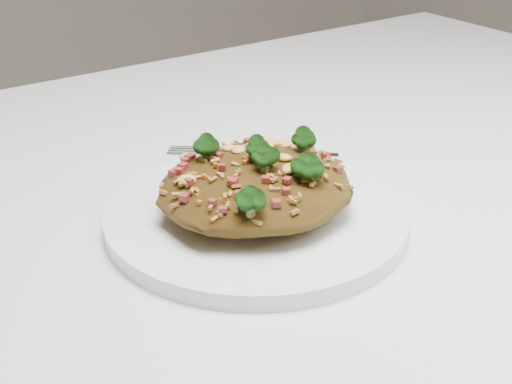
{
  "coord_description": "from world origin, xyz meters",
  "views": [
    {
      "loc": [
        -0.38,
        -0.48,
        1.04
      ],
      "look_at": [
        -0.09,
        -0.06,
        0.78
      ],
      "focal_mm": 50.0,
      "sensor_mm": 36.0,
      "label": 1
    }
  ],
  "objects_px": {
    "fried_rice": "(257,178)",
    "fork": "(261,153)",
    "dining_table": "(293,253)",
    "plate": "(256,216)"
  },
  "relations": [
    {
      "from": "fried_rice",
      "to": "fork",
      "type": "height_order",
      "value": "fried_rice"
    },
    {
      "from": "dining_table",
      "to": "fork",
      "type": "xyz_separation_m",
      "value": [
        -0.02,
        0.02,
        0.11
      ]
    },
    {
      "from": "fried_rice",
      "to": "dining_table",
      "type": "bearing_deg",
      "value": 34.98
    },
    {
      "from": "fried_rice",
      "to": "plate",
      "type": "bearing_deg",
      "value": 111.31
    },
    {
      "from": "plate",
      "to": "fried_rice",
      "type": "relative_size",
      "value": 1.53
    },
    {
      "from": "fried_rice",
      "to": "fork",
      "type": "xyz_separation_m",
      "value": [
        0.06,
        0.09,
        -0.03
      ]
    },
    {
      "from": "fork",
      "to": "dining_table",
      "type": "bearing_deg",
      "value": -7.58
    },
    {
      "from": "dining_table",
      "to": "fried_rice",
      "type": "height_order",
      "value": "fried_rice"
    },
    {
      "from": "dining_table",
      "to": "plate",
      "type": "bearing_deg",
      "value": -145.43
    },
    {
      "from": "plate",
      "to": "fork",
      "type": "height_order",
      "value": "fork"
    }
  ]
}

